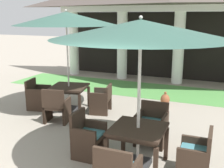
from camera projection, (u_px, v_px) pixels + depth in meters
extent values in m
cylinder|color=white|center=(74.00, 44.00, 12.75)|extent=(0.43, 0.43, 2.82)
cylinder|color=white|center=(122.00, 46.00, 11.85)|extent=(0.43, 0.43, 2.82)
cylinder|color=white|center=(178.00, 48.00, 10.95)|extent=(0.43, 0.43, 2.82)
cube|color=white|center=(181.00, 8.00, 10.59)|extent=(10.34, 0.70, 0.24)
cube|color=black|center=(182.00, 46.00, 11.76)|extent=(10.14, 0.16, 2.82)
cube|color=#519347|center=(169.00, 92.00, 9.91)|extent=(12.54, 2.14, 0.01)
cube|color=#38281E|center=(138.00, 129.00, 4.88)|extent=(0.94, 0.94, 0.05)
cube|color=#38281E|center=(138.00, 132.00, 4.89)|extent=(0.86, 0.86, 0.06)
cube|color=#38281E|center=(106.00, 156.00, 4.75)|extent=(0.07, 0.07, 0.64)
cube|color=#38281E|center=(155.00, 166.00, 4.43)|extent=(0.07, 0.07, 0.64)
cube|color=#38281E|center=(123.00, 136.00, 5.52)|extent=(0.07, 0.07, 0.64)
cube|color=#38281E|center=(166.00, 144.00, 5.21)|extent=(0.07, 0.07, 0.64)
cube|color=#2D2D2D|center=(137.00, 163.00, 5.04)|extent=(0.44, 0.44, 0.09)
cylinder|color=beige|center=(139.00, 102.00, 4.77)|extent=(0.06, 0.06, 2.42)
cone|color=#33594C|center=(141.00, 29.00, 4.47)|extent=(2.96, 2.96, 0.31)
sphere|color=beige|center=(141.00, 17.00, 4.42)|extent=(0.06, 0.06, 0.06)
cube|color=#38281E|center=(89.00, 137.00, 5.31)|extent=(0.53, 0.54, 0.07)
cube|color=teal|center=(89.00, 134.00, 5.30)|extent=(0.49, 0.50, 0.05)
cube|color=#38281E|center=(78.00, 122.00, 5.34)|extent=(0.07, 0.53, 0.46)
cube|color=#38281E|center=(95.00, 136.00, 5.55)|extent=(0.52, 0.07, 0.65)
cube|color=#38281E|center=(83.00, 146.00, 5.11)|extent=(0.52, 0.07, 0.65)
cube|color=#38281E|center=(105.00, 144.00, 5.50)|extent=(0.06, 0.06, 0.37)
cube|color=#38281E|center=(95.00, 155.00, 5.07)|extent=(0.06, 0.06, 0.37)
cube|color=#38281E|center=(84.00, 140.00, 5.67)|extent=(0.06, 0.06, 0.37)
cube|color=#38281E|center=(73.00, 150.00, 5.24)|extent=(0.06, 0.06, 0.37)
cube|color=#38281E|center=(151.00, 125.00, 5.83)|extent=(0.61, 0.57, 0.07)
cube|color=teal|center=(151.00, 122.00, 5.81)|extent=(0.56, 0.52, 0.05)
cube|color=#38281E|center=(155.00, 110.00, 6.00)|extent=(0.60, 0.07, 0.41)
cube|color=#38281E|center=(164.00, 131.00, 5.74)|extent=(0.07, 0.56, 0.68)
cube|color=#38281E|center=(138.00, 127.00, 5.95)|extent=(0.07, 0.56, 0.68)
cube|color=#38281E|center=(161.00, 142.00, 5.55)|extent=(0.06, 0.06, 0.39)
cube|color=#38281E|center=(135.00, 138.00, 5.75)|extent=(0.06, 0.06, 0.39)
cube|color=#38281E|center=(166.00, 133.00, 6.01)|extent=(0.06, 0.06, 0.39)
cube|color=#38281E|center=(142.00, 129.00, 6.21)|extent=(0.06, 0.06, 0.39)
cube|color=teal|center=(118.00, 168.00, 4.06)|extent=(0.53, 0.49, 0.05)
cube|color=#38281E|center=(112.00, 164.00, 3.80)|extent=(0.57, 0.07, 0.44)
cube|color=#38281E|center=(194.00, 155.00, 4.60)|extent=(0.50, 0.58, 0.07)
cube|color=teal|center=(194.00, 152.00, 4.58)|extent=(0.46, 0.53, 0.05)
cube|color=#38281E|center=(210.00, 144.00, 4.46)|extent=(0.07, 0.57, 0.42)
cube|color=#38281E|center=(192.00, 168.00, 4.38)|extent=(0.50, 0.07, 0.62)
cube|color=#38281E|center=(195.00, 153.00, 4.86)|extent=(0.50, 0.07, 0.62)
cube|color=#38281E|center=(182.00, 158.00, 4.97)|extent=(0.06, 0.06, 0.38)
cube|color=#38281E|center=(208.00, 162.00, 4.80)|extent=(0.06, 0.06, 0.38)
cube|color=#38281E|center=(69.00, 87.00, 7.88)|extent=(1.16, 1.16, 0.05)
cube|color=#38281E|center=(69.00, 89.00, 7.89)|extent=(1.07, 1.07, 0.06)
cube|color=#38281E|center=(48.00, 104.00, 7.62)|extent=(0.08, 0.08, 0.61)
cube|color=#38281E|center=(80.00, 106.00, 7.46)|extent=(0.08, 0.08, 0.61)
cube|color=#38281E|center=(60.00, 95.00, 8.49)|extent=(0.08, 0.08, 0.61)
cube|color=#38281E|center=(89.00, 96.00, 8.32)|extent=(0.08, 0.08, 0.61)
cube|color=#2D2D2D|center=(70.00, 109.00, 8.04)|extent=(0.50, 0.50, 0.07)
cylinder|color=beige|center=(68.00, 67.00, 7.74)|extent=(0.04, 0.04, 2.56)
cone|color=#33594C|center=(66.00, 18.00, 7.43)|extent=(2.85, 2.85, 0.36)
sphere|color=beige|center=(66.00, 10.00, 7.38)|extent=(0.06, 0.06, 0.06)
cube|color=#38281E|center=(57.00, 106.00, 7.06)|extent=(0.66, 0.60, 0.07)
cube|color=teal|center=(57.00, 104.00, 7.05)|extent=(0.61, 0.56, 0.05)
cube|color=#38281E|center=(53.00, 99.00, 6.78)|extent=(0.57, 0.18, 0.47)
cube|color=#38281E|center=(47.00, 110.00, 7.13)|extent=(0.16, 0.50, 0.62)
cube|color=#38281E|center=(67.00, 111.00, 7.04)|extent=(0.16, 0.50, 0.62)
cube|color=#38281E|center=(51.00, 111.00, 7.37)|extent=(0.07, 0.07, 0.38)
cube|color=#38281E|center=(70.00, 113.00, 7.28)|extent=(0.07, 0.07, 0.38)
cube|color=#38281E|center=(44.00, 117.00, 6.95)|extent=(0.07, 0.07, 0.38)
cube|color=#38281E|center=(64.00, 118.00, 6.86)|extent=(0.07, 0.07, 0.38)
cube|color=#38281E|center=(39.00, 95.00, 8.12)|extent=(0.65, 0.70, 0.07)
cube|color=teal|center=(39.00, 93.00, 8.10)|extent=(0.60, 0.64, 0.05)
cube|color=#38281E|center=(31.00, 86.00, 8.10)|extent=(0.18, 0.60, 0.42)
cube|color=#38281E|center=(43.00, 95.00, 8.40)|extent=(0.54, 0.17, 0.65)
cube|color=#38281E|center=(35.00, 100.00, 7.87)|extent=(0.54, 0.17, 0.65)
cube|color=#38281E|center=(51.00, 100.00, 8.39)|extent=(0.07, 0.07, 0.37)
cube|color=#38281E|center=(43.00, 105.00, 7.87)|extent=(0.07, 0.07, 0.37)
cube|color=#38281E|center=(36.00, 99.00, 8.47)|extent=(0.07, 0.07, 0.37)
cube|color=#38281E|center=(28.00, 104.00, 7.95)|extent=(0.07, 0.07, 0.37)
cube|color=#38281E|center=(101.00, 99.00, 7.78)|extent=(0.63, 0.71, 0.07)
cube|color=teal|center=(101.00, 97.00, 7.77)|extent=(0.58, 0.65, 0.05)
cube|color=#38281E|center=(109.00, 92.00, 7.69)|extent=(0.19, 0.61, 0.36)
cube|color=#38281E|center=(98.00, 104.00, 7.52)|extent=(0.51, 0.16, 0.64)
cube|color=#38281E|center=(103.00, 98.00, 8.07)|extent=(0.51, 0.16, 0.64)
cube|color=#38281E|center=(90.00, 109.00, 7.61)|extent=(0.07, 0.07, 0.36)
cube|color=#38281E|center=(95.00, 103.00, 8.14)|extent=(0.07, 0.07, 0.36)
cube|color=#38281E|center=(107.00, 110.00, 7.52)|extent=(0.07, 0.07, 0.36)
cube|color=#38281E|center=(111.00, 103.00, 8.06)|extent=(0.07, 0.07, 0.36)
ellipsoid|color=brown|center=(165.00, 99.00, 8.48)|extent=(0.28, 0.28, 0.34)
sphere|color=brown|center=(165.00, 93.00, 8.43)|extent=(0.08, 0.08, 0.08)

